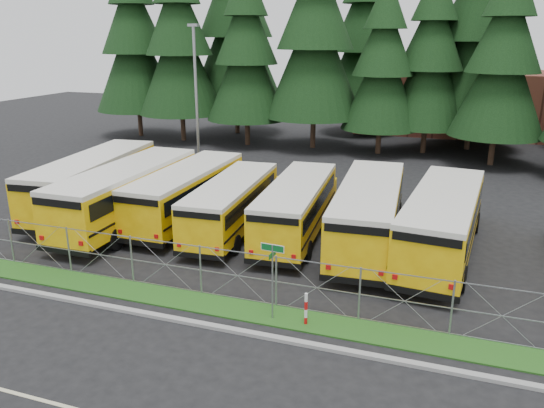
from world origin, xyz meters
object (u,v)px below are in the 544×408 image
(bus_5, at_px, (369,214))
(striped_bollard, at_px, (306,309))
(bus_0, at_px, (97,183))
(bus_3, at_px, (234,205))
(bus_1, at_px, (132,195))
(bus_4, at_px, (298,208))
(light_standard, at_px, (196,96))
(bus_6, at_px, (443,223))
(street_sign, at_px, (272,266))
(bus_2, at_px, (190,194))

(bus_5, bearing_deg, striped_bollard, -99.22)
(bus_0, xyz_separation_m, bus_3, (8.54, -0.59, -0.23))
(bus_0, relative_size, bus_1, 1.00)
(bus_4, distance_m, light_standard, 14.28)
(bus_5, height_order, striped_bollard, bus_5)
(bus_0, height_order, striped_bollard, bus_0)
(bus_4, bearing_deg, bus_6, -6.75)
(street_sign, height_order, striped_bollard, street_sign)
(bus_3, bearing_deg, street_sign, -62.38)
(street_sign, bearing_deg, bus_2, 131.48)
(striped_bollard, bearing_deg, street_sign, -179.69)
(bus_3, bearing_deg, bus_1, -175.45)
(bus_2, height_order, light_standard, light_standard)
(striped_bollard, bearing_deg, bus_6, 62.38)
(bus_6, xyz_separation_m, street_sign, (-5.27, -7.80, 0.53))
(bus_2, bearing_deg, bus_6, -2.78)
(bus_1, distance_m, bus_4, 8.68)
(bus_0, bearing_deg, light_standard, 73.28)
(bus_6, distance_m, street_sign, 9.43)
(bus_5, bearing_deg, bus_4, 174.01)
(bus_6, bearing_deg, bus_5, -178.30)
(bus_4, xyz_separation_m, bus_5, (3.46, -0.15, 0.13))
(street_sign, bearing_deg, bus_6, 55.95)
(bus_2, bearing_deg, street_sign, -48.21)
(bus_2, bearing_deg, bus_3, -14.26)
(bus_0, relative_size, bus_2, 1.09)
(bus_2, bearing_deg, bus_4, -2.96)
(bus_0, height_order, bus_4, bus_0)
(bus_1, bearing_deg, bus_2, 29.99)
(bus_1, xyz_separation_m, light_standard, (-1.40, 10.46, 3.95))
(bus_6, xyz_separation_m, light_standard, (-16.76, 9.65, 3.99))
(bus_5, bearing_deg, light_standard, 141.37)
(street_sign, xyz_separation_m, striped_bollard, (1.19, 0.01, -1.43))
(bus_6, height_order, striped_bollard, bus_6)
(bus_3, bearing_deg, striped_bollard, -56.33)
(light_standard, bearing_deg, street_sign, -56.66)
(striped_bollard, bearing_deg, light_standard, 126.00)
(bus_2, xyz_separation_m, bus_4, (6.03, -0.34, -0.05))
(bus_4, height_order, striped_bollard, bus_4)
(bus_4, bearing_deg, street_sign, -83.53)
(bus_0, distance_m, bus_6, 18.50)
(bus_4, bearing_deg, light_standard, 133.25)
(bus_0, height_order, bus_1, bus_0)
(street_sign, bearing_deg, striped_bollard, 0.31)
(bus_2, relative_size, bus_6, 0.95)
(striped_bollard, xyz_separation_m, light_standard, (-12.68, 17.45, 4.90))
(bus_0, xyz_separation_m, bus_2, (5.71, 0.14, -0.13))
(bus_0, bearing_deg, street_sign, -38.26)
(bus_3, relative_size, bus_6, 0.88)
(bus_5, xyz_separation_m, bus_6, (3.29, -0.20, 0.00))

